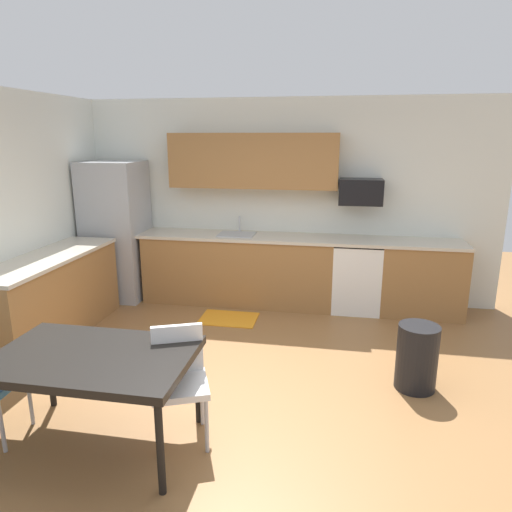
% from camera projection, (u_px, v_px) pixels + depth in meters
% --- Properties ---
extents(ground_plane, '(12.00, 12.00, 0.00)m').
position_uv_depth(ground_plane, '(236.00, 393.00, 4.10)').
color(ground_plane, olive).
extents(wall_back, '(5.80, 0.10, 2.70)m').
position_uv_depth(wall_back, '(278.00, 201.00, 6.29)').
color(wall_back, silver).
rests_on(wall_back, ground).
extents(cabinet_run_back, '(2.54, 0.60, 0.90)m').
position_uv_depth(cabinet_run_back, '(238.00, 270.00, 6.26)').
color(cabinet_run_back, olive).
rests_on(cabinet_run_back, ground).
extents(cabinet_run_back_right, '(1.01, 0.60, 0.90)m').
position_uv_depth(cabinet_run_back_right, '(421.00, 279.00, 5.85)').
color(cabinet_run_back_right, olive).
rests_on(cabinet_run_back_right, ground).
extents(cabinet_run_left, '(0.60, 2.00, 0.90)m').
position_uv_depth(cabinet_run_left, '(50.00, 299.00, 5.15)').
color(cabinet_run_left, olive).
rests_on(cabinet_run_left, ground).
extents(countertop_back, '(4.80, 0.64, 0.04)m').
position_uv_depth(countertop_back, '(274.00, 237.00, 6.06)').
color(countertop_back, beige).
rests_on(countertop_back, cabinet_run_back).
extents(countertop_left, '(0.64, 2.00, 0.04)m').
position_uv_depth(countertop_left, '(45.00, 258.00, 5.03)').
color(countertop_left, beige).
rests_on(countertop_left, cabinet_run_left).
extents(upper_cabinets_back, '(2.20, 0.34, 0.70)m').
position_uv_depth(upper_cabinets_back, '(253.00, 161.00, 5.99)').
color(upper_cabinets_back, olive).
extents(refrigerator, '(0.76, 0.70, 1.88)m').
position_uv_depth(refrigerator, '(116.00, 231.00, 6.36)').
color(refrigerator, '#9EA0A5').
rests_on(refrigerator, ground).
extents(oven_range, '(0.60, 0.60, 0.91)m').
position_uv_depth(oven_range, '(356.00, 276.00, 5.99)').
color(oven_range, white).
rests_on(oven_range, ground).
extents(microwave, '(0.54, 0.36, 0.32)m').
position_uv_depth(microwave, '(361.00, 192.00, 5.82)').
color(microwave, black).
extents(sink_basin, '(0.48, 0.40, 0.14)m').
position_uv_depth(sink_basin, '(237.00, 239.00, 6.16)').
color(sink_basin, '#A5A8AD').
rests_on(sink_basin, countertop_back).
extents(sink_faucet, '(0.02, 0.02, 0.24)m').
position_uv_depth(sink_faucet, '(240.00, 225.00, 6.29)').
color(sink_faucet, '#B2B5BA').
rests_on(sink_faucet, countertop_back).
extents(dining_table, '(1.40, 0.90, 0.72)m').
position_uv_depth(dining_table, '(93.00, 362.00, 3.27)').
color(dining_table, black).
rests_on(dining_table, ground).
extents(chair_near_table, '(0.52, 0.52, 0.85)m').
position_uv_depth(chair_near_table, '(179.00, 375.00, 3.40)').
color(chair_near_table, white).
rests_on(chair_near_table, ground).
extents(trash_bin, '(0.36, 0.36, 0.60)m').
position_uv_depth(trash_bin, '(417.00, 357.00, 4.11)').
color(trash_bin, black).
rests_on(trash_bin, ground).
extents(floor_mat, '(0.70, 0.50, 0.01)m').
position_uv_depth(floor_mat, '(229.00, 319.00, 5.75)').
color(floor_mat, orange).
rests_on(floor_mat, ground).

